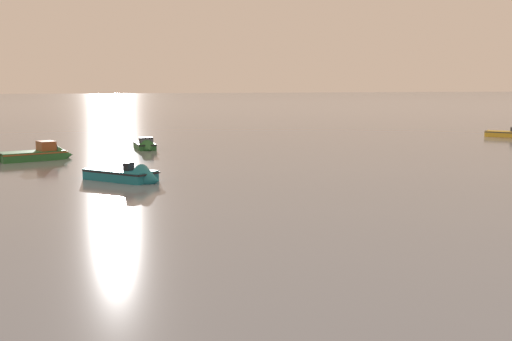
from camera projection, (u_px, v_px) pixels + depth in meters
name	position (u px, v px, depth m)	size (l,w,h in m)	color
motorboat_moored_0	(146.00, 147.00, 67.96)	(2.18, 5.34, 1.97)	#23602D
motorboat_moored_1	(43.00, 155.00, 59.19)	(7.05, 4.64, 2.54)	#23602D
motorboat_moored_6	(130.00, 177.00, 46.23)	(5.99, 6.09, 2.18)	#197084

